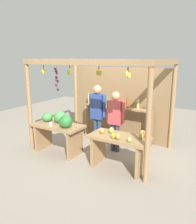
{
  "coord_description": "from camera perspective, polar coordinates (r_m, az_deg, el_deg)",
  "views": [
    {
      "loc": [
        2.68,
        -4.73,
        2.3
      ],
      "look_at": [
        0.0,
        -0.19,
        1.03
      ],
      "focal_mm": 35.88,
      "sensor_mm": 36.0,
      "label": 1
    }
  ],
  "objects": [
    {
      "name": "market_stall",
      "position": [
        5.9,
        3.07,
        4.18
      ],
      "size": [
        3.13,
        2.03,
        2.28
      ],
      "color": "#99754C",
      "rests_on": "ground"
    },
    {
      "name": "ground_plane",
      "position": [
        5.91,
        0.96,
        -9.36
      ],
      "size": [
        12.0,
        12.0,
        0.0
      ],
      "primitive_type": "plane",
      "color": "gray",
      "rests_on": "ground"
    },
    {
      "name": "fruit_counter_left",
      "position": [
        5.58,
        -9.97,
        -3.65
      ],
      "size": [
        1.26,
        0.7,
        1.02
      ],
      "color": "#99754C",
      "rests_on": "ground"
    },
    {
      "name": "vendor_man",
      "position": [
        5.78,
        -0.18,
        0.39
      ],
      "size": [
        0.48,
        0.22,
        1.64
      ],
      "rotation": [
        0.0,
        0.0,
        -0.01
      ],
      "color": "#2C3D57",
      "rests_on": "ground"
    },
    {
      "name": "fruit_counter_right",
      "position": [
        4.75,
        5.56,
        -8.18
      ],
      "size": [
        1.26,
        0.65,
        0.86
      ],
      "color": "#99754C",
      "rests_on": "ground"
    },
    {
      "name": "bottle_shelf_unit",
      "position": [
        6.24,
        4.77,
        -0.47
      ],
      "size": [
        2.01,
        0.22,
        1.32
      ],
      "color": "#99754C",
      "rests_on": "ground"
    },
    {
      "name": "vendor_woman",
      "position": [
        5.51,
        4.45,
        -1.15
      ],
      "size": [
        0.48,
        0.21,
        1.52
      ],
      "rotation": [
        0.0,
        0.0,
        -0.08
      ],
      "color": "#403540",
      "rests_on": "ground"
    }
  ]
}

